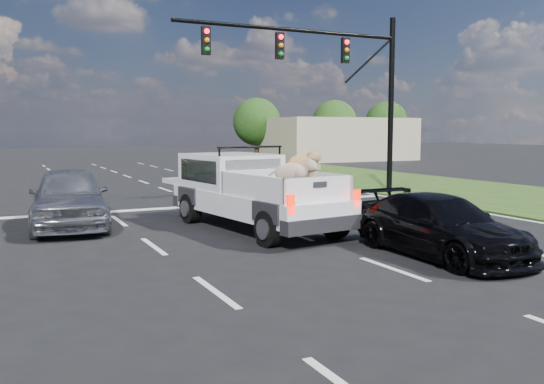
{
  "coord_description": "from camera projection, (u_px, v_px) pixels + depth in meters",
  "views": [
    {
      "loc": [
        -4.81,
        -8.48,
        2.58
      ],
      "look_at": [
        0.21,
        2.0,
        1.32
      ],
      "focal_mm": 38.0,
      "sensor_mm": 36.0,
      "label": 1
    }
  ],
  "objects": [
    {
      "name": "ground",
      "position": [
        311.0,
        280.0,
        9.95
      ],
      "size": [
        160.0,
        160.0,
        0.0
      ],
      "primitive_type": "plane",
      "color": "black",
      "rests_on": "ground"
    },
    {
      "name": "road_markings",
      "position": [
        193.0,
        224.0,
        15.83
      ],
      "size": [
        17.75,
        60.0,
        0.01
      ],
      "color": "silver",
      "rests_on": "ground"
    },
    {
      "name": "grass_shoulder_right",
      "position": [
        541.0,
        200.0,
        20.91
      ],
      "size": [
        8.0,
        60.0,
        0.06
      ],
      "primitive_type": "cube",
      "color": "#1E4114",
      "rests_on": "ground"
    },
    {
      "name": "traffic_signal",
      "position": [
        341.0,
        74.0,
        21.95
      ],
      "size": [
        9.11,
        0.31,
        7.0
      ],
      "color": "black",
      "rests_on": "ground"
    },
    {
      "name": "building_right",
      "position": [
        339.0,
        139.0,
        49.7
      ],
      "size": [
        12.0,
        7.0,
        3.6
      ],
      "primitive_type": "cube",
      "color": "tan",
      "rests_on": "ground"
    },
    {
      "name": "tree_far_d",
      "position": [
        257.0,
        122.0,
        50.54
      ],
      "size": [
        4.2,
        4.2,
        5.4
      ],
      "color": "#332114",
      "rests_on": "ground"
    },
    {
      "name": "tree_far_e",
      "position": [
        334.0,
        122.0,
        53.98
      ],
      "size": [
        4.2,
        4.2,
        5.4
      ],
      "color": "#332114",
      "rests_on": "ground"
    },
    {
      "name": "tree_far_f",
      "position": [
        387.0,
        123.0,
        56.56
      ],
      "size": [
        4.2,
        4.2,
        5.4
      ],
      "color": "#332114",
      "rests_on": "ground"
    },
    {
      "name": "pickup_truck",
      "position": [
        252.0,
        190.0,
        15.03
      ],
      "size": [
        2.84,
        6.01,
        2.17
      ],
      "rotation": [
        0.0,
        0.0,
        0.14
      ],
      "color": "black",
      "rests_on": "ground"
    },
    {
      "name": "silver_sedan",
      "position": [
        69.0,
        197.0,
        15.24
      ],
      "size": [
        2.36,
        4.9,
        1.61
      ],
      "primitive_type": "imported",
      "rotation": [
        0.0,
        0.0,
        -0.1
      ],
      "color": "#A2A3A8",
      "rests_on": "ground"
    },
    {
      "name": "black_coupe",
      "position": [
        440.0,
        226.0,
        11.76
      ],
      "size": [
        1.77,
        4.32,
        1.25
      ],
      "primitive_type": "imported",
      "rotation": [
        0.0,
        0.0,
        -0.01
      ],
      "color": "black",
      "rests_on": "ground"
    }
  ]
}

